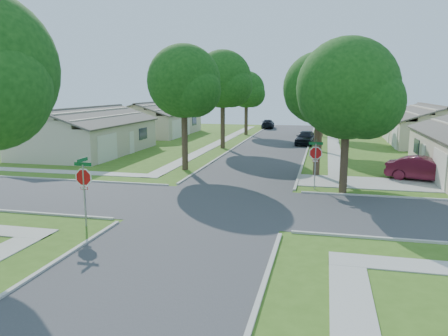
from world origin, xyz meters
The scene contains 20 objects.
ground centered at (0.00, 0.00, 0.00)m, with size 100.00×100.00×0.00m, color #3C601A.
road_ns centered at (0.00, 0.00, 0.00)m, with size 7.00×100.00×0.02m, color #333335.
sidewalk_ne centered at (6.10, 26.00, 0.02)m, with size 1.20×40.00×0.04m, color #9E9B91.
sidewalk_nw centered at (-6.10, 26.00, 0.02)m, with size 1.20×40.00×0.04m, color #9E9B91.
driveway centered at (7.90, 7.10, 0.03)m, with size 8.80×3.60×0.05m, color #9E9B91.
stop_sign_sw centered at (-4.70, -4.70, 2.03)m, with size 1.05×0.80×2.98m.
stop_sign_ne centered at (4.70, 4.70, 2.03)m, with size 1.05×0.80×2.98m.
tree_e_near centered at (4.75, 9.01, 5.64)m, with size 4.97×4.80×8.28m.
tree_e_mid centered at (4.76, 21.01, 6.25)m, with size 5.59×5.40×9.21m.
tree_e_far centered at (4.75, 34.01, 5.98)m, with size 5.17×5.00×8.72m.
tree_w_near centered at (-4.64, 9.01, 6.12)m, with size 5.38×5.20×8.97m.
tree_w_mid centered at (-4.64, 21.01, 6.49)m, with size 5.80×5.60×9.56m.
tree_w_far centered at (-4.65, 34.01, 5.51)m, with size 4.76×4.60×8.04m.
tree_ne_corner centered at (6.36, 4.21, 5.59)m, with size 5.80×5.60×8.66m.
house_ne_far centered at (15.99, 29.00, 1.52)m, with size 8.42×13.60×4.23m.
house_nw_near centered at (-15.99, 15.00, 1.52)m, with size 8.42×13.60×4.23m.
house_nw_far centered at (-15.99, 32.00, 1.52)m, with size 8.42×13.60×4.23m.
car_driveway centered at (11.48, 8.70, 0.77)m, with size 1.62×4.66×1.53m, color #4E1021.
car_curb_east centered at (3.20, 25.61, 0.76)m, with size 1.79×4.45×1.52m, color black.
car_curb_west centered at (-3.20, 43.97, 0.65)m, with size 1.82×4.47×1.30m, color black.
Camera 1 is at (5.19, -20.96, 5.86)m, focal length 35.00 mm.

